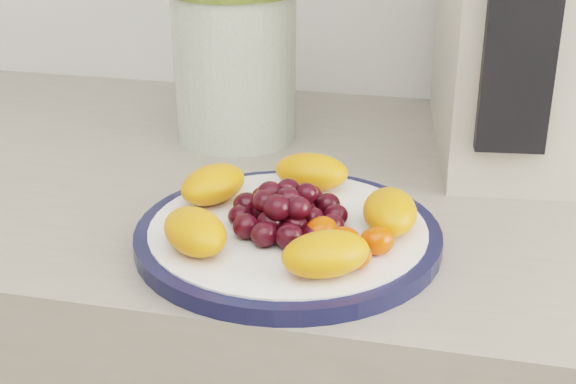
# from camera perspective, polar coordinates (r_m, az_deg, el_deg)

# --- Properties ---
(plate_rim) EXTENTS (0.27, 0.27, 0.01)m
(plate_rim) POSITION_cam_1_polar(r_m,az_deg,el_deg) (0.71, 0.00, -3.14)
(plate_rim) COLOR black
(plate_rim) RESTS_ON counter
(plate_face) EXTENTS (0.25, 0.25, 0.02)m
(plate_face) POSITION_cam_1_polar(r_m,az_deg,el_deg) (0.71, 0.00, -3.06)
(plate_face) COLOR white
(plate_face) RESTS_ON counter
(canister) EXTENTS (0.17, 0.17, 0.17)m
(canister) POSITION_cam_1_polar(r_m,az_deg,el_deg) (0.95, -3.78, 8.86)
(canister) COLOR #2D5913
(canister) RESTS_ON counter
(appliance_panel) EXTENTS (0.07, 0.03, 0.28)m
(appliance_panel) POSITION_cam_1_polar(r_m,az_deg,el_deg) (0.77, 16.53, 12.88)
(appliance_panel) COLOR black
(appliance_panel) RESTS_ON appliance_body
(fruit_plate) EXTENTS (0.23, 0.23, 0.04)m
(fruit_plate) POSITION_cam_1_polar(r_m,az_deg,el_deg) (0.70, 0.19, -1.38)
(fruit_plate) COLOR orange
(fruit_plate) RESTS_ON plate_face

